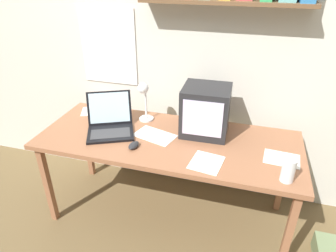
% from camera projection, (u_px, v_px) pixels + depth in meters
% --- Properties ---
extents(ground_plane, '(12.00, 12.00, 0.00)m').
position_uv_depth(ground_plane, '(168.00, 213.00, 2.52)').
color(ground_plane, brown).
extents(back_wall, '(5.60, 0.24, 2.60)m').
position_uv_depth(back_wall, '(187.00, 42.00, 2.30)').
color(back_wall, beige).
rests_on(back_wall, ground_plane).
extents(corner_desk, '(1.87, 0.74, 0.74)m').
position_uv_depth(corner_desk, '(168.00, 145.00, 2.19)').
color(corner_desk, '#965E3F').
rests_on(corner_desk, ground_plane).
extents(crt_monitor, '(0.34, 0.32, 0.36)m').
position_uv_depth(crt_monitor, '(206.00, 111.00, 2.15)').
color(crt_monitor, '#232326').
rests_on(crt_monitor, corner_desk).
extents(laptop, '(0.45, 0.46, 0.25)m').
position_uv_depth(laptop, '(110.00, 122.00, 2.24)').
color(laptop, black).
rests_on(laptop, corner_desk).
extents(desk_lamp, '(0.11, 0.15, 0.33)m').
position_uv_depth(desk_lamp, '(144.00, 97.00, 2.28)').
color(desk_lamp, white).
rests_on(desk_lamp, corner_desk).
extents(juice_glass, '(0.08, 0.08, 0.15)m').
position_uv_depth(juice_glass, '(288.00, 171.00, 1.71)').
color(juice_glass, white).
rests_on(juice_glass, corner_desk).
extents(computer_mouse, '(0.07, 0.11, 0.03)m').
position_uv_depth(computer_mouse, '(134.00, 145.00, 2.05)').
color(computer_mouse, '#232326').
rests_on(computer_mouse, corner_desk).
extents(printed_handout, '(0.23, 0.19, 0.00)m').
position_uv_depth(printed_handout, '(282.00, 159.00, 1.93)').
color(printed_handout, white).
rests_on(printed_handout, corner_desk).
extents(loose_paper_near_monitor, '(0.33, 0.25, 0.00)m').
position_uv_depth(loose_paper_near_monitor, '(155.00, 135.00, 2.19)').
color(loose_paper_near_monitor, white).
rests_on(loose_paper_near_monitor, corner_desk).
extents(loose_paper_near_laptop, '(0.22, 0.24, 0.00)m').
position_uv_depth(loose_paper_near_laptop, '(206.00, 162.00, 1.89)').
color(loose_paper_near_laptop, white).
rests_on(loose_paper_near_laptop, corner_desk).
extents(open_notebook, '(0.26, 0.24, 0.00)m').
position_uv_depth(open_notebook, '(94.00, 111.00, 2.54)').
color(open_notebook, white).
rests_on(open_notebook, corner_desk).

